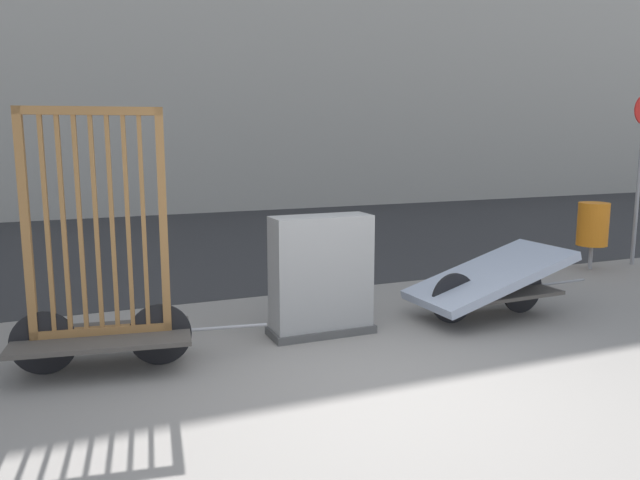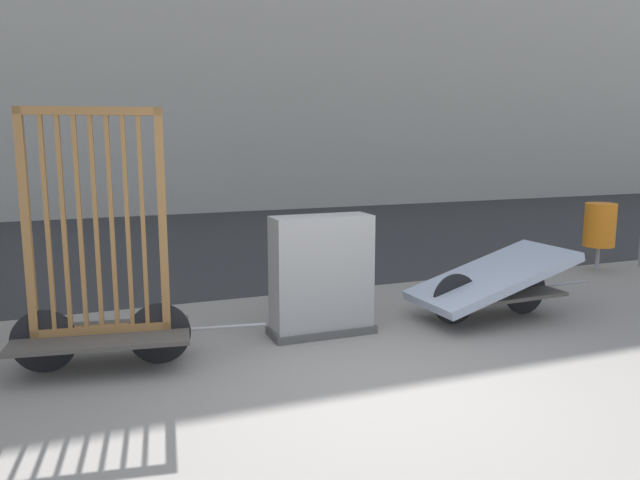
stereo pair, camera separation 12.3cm
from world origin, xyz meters
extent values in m
plane|color=gray|center=(0.00, 0.00, 0.00)|extent=(60.00, 60.00, 0.00)
cube|color=#2D2D30|center=(0.00, 7.70, 0.00)|extent=(56.00, 8.83, 0.01)
cube|color=#4C4742|center=(-2.05, 1.41, 0.30)|extent=(1.59, 1.00, 0.04)
cylinder|color=black|center=(-1.57, 1.34, 0.28)|extent=(0.55, 0.12, 0.55)
cylinder|color=black|center=(-2.53, 1.49, 0.28)|extent=(0.55, 0.12, 0.55)
cylinder|color=gray|center=(-0.97, 1.25, 0.30)|extent=(0.70, 0.13, 0.03)
cube|color=olive|center=(-2.05, 1.41, 0.35)|extent=(1.17, 0.24, 0.07)
cube|color=olive|center=(-2.05, 1.41, 2.23)|extent=(1.17, 0.24, 0.07)
cube|color=olive|center=(-2.60, 1.50, 1.29)|extent=(0.08, 0.08, 1.95)
cube|color=olive|center=(-1.51, 1.33, 1.29)|extent=(0.08, 0.08, 1.95)
cube|color=olive|center=(-2.44, 1.47, 1.29)|extent=(0.04, 0.05, 1.88)
cube|color=olive|center=(-2.31, 1.45, 1.29)|extent=(0.04, 0.05, 1.88)
cube|color=olive|center=(-2.18, 1.43, 1.29)|extent=(0.04, 0.05, 1.88)
cube|color=olive|center=(-2.05, 1.41, 1.29)|extent=(0.04, 0.05, 1.88)
cube|color=olive|center=(-1.92, 1.39, 1.29)|extent=(0.04, 0.05, 1.88)
cube|color=olive|center=(-1.80, 1.38, 1.29)|extent=(0.04, 0.05, 1.88)
cube|color=olive|center=(-1.67, 1.36, 1.29)|extent=(0.04, 0.05, 1.88)
cube|color=#4C4742|center=(2.05, 1.41, 0.30)|extent=(1.51, 0.84, 0.04)
cylinder|color=black|center=(2.54, 1.43, 0.28)|extent=(0.55, 0.05, 0.55)
cylinder|color=black|center=(1.57, 1.40, 0.28)|extent=(0.55, 0.05, 0.55)
cylinder|color=gray|center=(3.15, 1.45, 0.30)|extent=(0.70, 0.05, 0.03)
cube|color=#9EA8BC|center=(2.05, 1.41, 0.48)|extent=(1.77, 1.01, 0.57)
cube|color=#4C4C4C|center=(0.09, 1.60, 0.04)|extent=(1.08, 0.43, 0.08)
cube|color=gray|center=(0.09, 1.60, 0.62)|extent=(1.02, 0.37, 1.23)
cylinder|color=gray|center=(5.13, 2.94, 0.18)|extent=(0.06, 0.06, 0.37)
cylinder|color=orange|center=(5.13, 2.94, 0.70)|extent=(0.46, 0.46, 0.66)
cylinder|color=gray|center=(6.01, 2.94, 1.35)|extent=(0.06, 0.06, 2.70)
camera|label=1|loc=(-2.30, -4.14, 2.03)|focal=35.00mm
camera|label=2|loc=(-2.19, -4.18, 2.03)|focal=35.00mm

